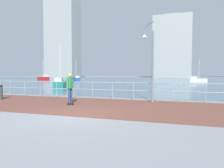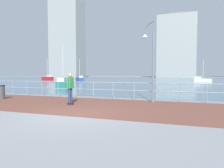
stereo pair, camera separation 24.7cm
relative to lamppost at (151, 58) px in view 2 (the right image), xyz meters
The scene contains 13 objects.
ground 35.70m from the lamppost, 94.00° to the left, with size 220.00×220.00×0.00m, color gray.
brick_paving 4.23m from the lamppost, 138.24° to the right, with size 28.00×5.53×0.01m, color brown.
harbor_water 45.69m from the lamppost, 93.12° to the left, with size 180.00×88.00×0.00m, color slate.
waterfront_railing 3.14m from the lamppost, 167.57° to the left, with size 25.25×0.06×1.11m.
lamppost is the anchor object (origin of this frame).
skateboarder 4.88m from the lamppost, 148.71° to the right, with size 0.41×0.56×1.70m.
trash_bin 9.85m from the lamppost, 169.08° to the right, with size 0.46×0.46×0.93m.
sailboat_white 33.35m from the lamppost, 78.65° to the left, with size 3.49×1.85×4.69m.
sailboat_navy 36.28m from the lamppost, 124.46° to the left, with size 3.27×3.62×5.25m.
sailboat_blue 46.63m from the lamppost, 133.92° to the left, with size 4.35×2.84×5.88m.
sailboat_red 14.62m from the lamppost, 142.86° to the left, with size 2.51×3.84×5.18m.
tower_concrete 92.81m from the lamppost, 124.36° to the left, with size 15.39×10.05×45.66m.
tower_slate 87.86m from the lamppost, 89.37° to the left, with size 16.87×16.56×30.25m.
Camera 2 is at (3.96, -7.03, 1.64)m, focal length 31.09 mm.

